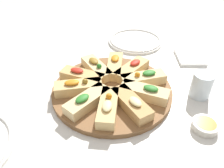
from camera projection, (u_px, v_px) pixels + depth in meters
name	position (u px, v px, depth m)	size (l,w,h in m)	color
ground_plane	(112.00, 92.00, 0.71)	(3.00, 3.00, 0.00)	silver
serving_board	(112.00, 90.00, 0.71)	(0.38, 0.38, 0.02)	brown
focaccia_slice_0	(96.00, 68.00, 0.76)	(0.15, 0.12, 0.05)	#E5C689
focaccia_slice_1	(82.00, 76.00, 0.72)	(0.10, 0.15, 0.04)	tan
focaccia_slice_2	(78.00, 87.00, 0.68)	(0.07, 0.15, 0.05)	#DBB775
focaccia_slice_3	(87.00, 101.00, 0.63)	(0.14, 0.14, 0.04)	#E5C689
focaccia_slice_4	(108.00, 107.00, 0.61)	(0.15, 0.07, 0.05)	#DBB775
focaccia_slice_5	(131.00, 103.00, 0.62)	(0.15, 0.12, 0.04)	tan
focaccia_slice_6	(145.00, 92.00, 0.66)	(0.10, 0.15, 0.04)	#E5C689
focaccia_slice_7	(143.00, 79.00, 0.71)	(0.08, 0.15, 0.05)	#E5C689
focaccia_slice_8	(132.00, 69.00, 0.76)	(0.14, 0.13, 0.04)	#DBB775
focaccia_slice_9	(115.00, 66.00, 0.78)	(0.15, 0.06, 0.04)	#DBB775
plate_right	(135.00, 41.00, 0.99)	(0.24, 0.24, 0.02)	white
water_glass	(201.00, 85.00, 0.68)	(0.06, 0.06, 0.08)	silver
napkin_stack	(190.00, 58.00, 0.88)	(0.12, 0.10, 0.01)	white
dipping_bowl	(205.00, 126.00, 0.58)	(0.07, 0.07, 0.02)	silver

